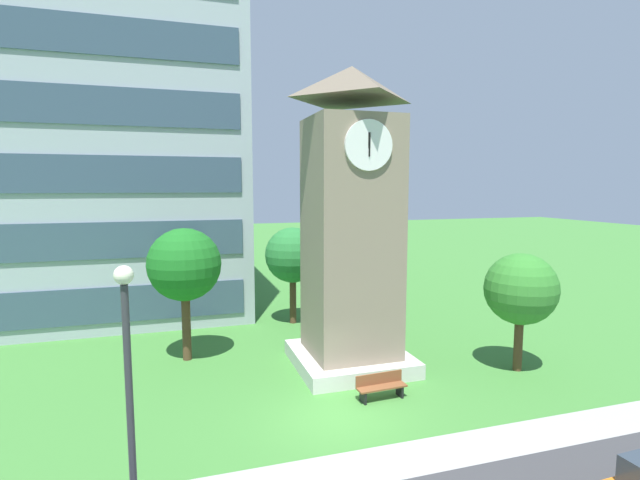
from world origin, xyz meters
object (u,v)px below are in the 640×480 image
object	(u,v)px
clock_tower	(351,235)
park_bench	(381,386)
tree_near_tower	(521,289)
tree_by_building	(184,265)
tree_streetside	(293,255)
street_lamp	(129,384)

from	to	relation	value
clock_tower	park_bench	distance (m)	5.94
tree_near_tower	tree_by_building	bearing A→B (deg)	157.95
tree_streetside	tree_near_tower	distance (m)	11.61
street_lamp	tree_by_building	distance (m)	11.29
park_bench	street_lamp	xyz separation A→B (m)	(-7.65, -5.28, 3.24)
park_bench	tree_by_building	world-z (taller)	tree_by_building
park_bench	tree_near_tower	xyz separation A→B (m)	(6.38, 0.75, 2.87)
tree_by_building	street_lamp	bearing A→B (deg)	-96.39
clock_tower	tree_by_building	distance (m)	7.13
clock_tower	park_bench	bearing A→B (deg)	-91.11
street_lamp	tree_by_building	xyz separation A→B (m)	(1.26, 11.21, 0.41)
tree_by_building	clock_tower	bearing A→B (deg)	-22.78
clock_tower	tree_streetside	xyz separation A→B (m)	(-0.78, 6.72, -1.73)
clock_tower	park_bench	size ratio (longest dim) A/B	6.61
clock_tower	tree_by_building	world-z (taller)	clock_tower
clock_tower	tree_by_building	xyz separation A→B (m)	(-6.46, 2.71, -1.34)
park_bench	tree_near_tower	size ratio (longest dim) A/B	0.38
park_bench	clock_tower	bearing A→B (deg)	88.89
clock_tower	tree_streetside	distance (m)	6.99
clock_tower	tree_near_tower	xyz separation A→B (m)	(6.31, -2.46, -2.12)
street_lamp	park_bench	bearing A→B (deg)	34.62
tree_streetside	tree_by_building	distance (m)	6.97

